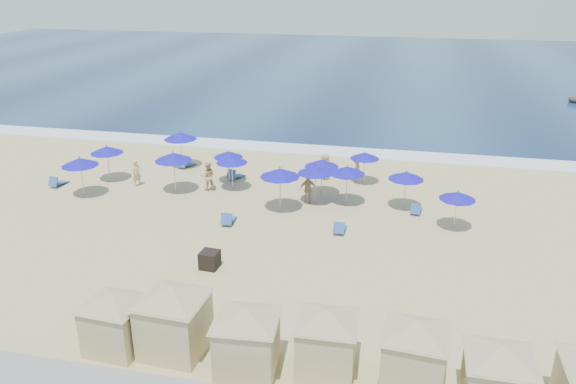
% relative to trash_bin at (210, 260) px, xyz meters
% --- Properties ---
extents(ground, '(160.00, 160.00, 0.00)m').
position_rel_trash_bin_xyz_m(ground, '(1.44, 3.31, -0.41)').
color(ground, tan).
rests_on(ground, ground).
extents(ocean, '(160.00, 80.00, 0.06)m').
position_rel_trash_bin_xyz_m(ocean, '(1.44, 58.31, -0.38)').
color(ocean, '#0D224A').
rests_on(ocean, ground).
extents(surf_line, '(160.00, 2.50, 0.08)m').
position_rel_trash_bin_xyz_m(surf_line, '(1.44, 18.81, -0.37)').
color(surf_line, white).
rests_on(surf_line, ground).
extents(trash_bin, '(0.87, 0.87, 0.82)m').
position_rel_trash_bin_xyz_m(trash_bin, '(0.00, 0.00, 0.00)').
color(trash_bin, black).
rests_on(trash_bin, ground).
extents(cabana_0, '(4.05, 4.05, 2.54)m').
position_rel_trash_bin_xyz_m(cabana_0, '(-1.25, -6.31, 1.05)').
color(cabana_0, '#CAB88A').
rests_on(cabana_0, ground).
extents(cabana_1, '(4.64, 4.64, 2.91)m').
position_rel_trash_bin_xyz_m(cabana_1, '(0.86, -5.97, 1.26)').
color(cabana_1, '#CAB88A').
rests_on(cabana_1, ground).
extents(cabana_2, '(4.33, 4.33, 2.72)m').
position_rel_trash_bin_xyz_m(cabana_2, '(3.67, -6.41, 1.15)').
color(cabana_2, '#CAB88A').
rests_on(cabana_2, ground).
extents(cabana_3, '(4.19, 4.19, 2.63)m').
position_rel_trash_bin_xyz_m(cabana_3, '(6.30, -5.83, 1.10)').
color(cabana_3, '#CAB88A').
rests_on(cabana_3, ground).
extents(cabana_4, '(4.29, 4.29, 2.70)m').
position_rel_trash_bin_xyz_m(cabana_4, '(9.22, -5.95, 1.14)').
color(cabana_4, '#CAB88A').
rests_on(cabana_4, ground).
extents(cabana_5, '(4.24, 4.24, 2.66)m').
position_rel_trash_bin_xyz_m(cabana_5, '(11.70, -6.62, 1.11)').
color(cabana_5, '#CAB88A').
rests_on(cabana_5, ground).
extents(umbrella_0, '(2.12, 2.12, 2.41)m').
position_rel_trash_bin_xyz_m(umbrella_0, '(-10.31, 9.56, 1.68)').
color(umbrella_0, '#A5A8AD').
rests_on(umbrella_0, ground).
extents(umbrella_1, '(2.20, 2.20, 2.51)m').
position_rel_trash_bin_xyz_m(umbrella_1, '(-10.49, 6.77, 1.77)').
color(umbrella_1, '#A5A8AD').
rests_on(umbrella_1, ground).
extents(umbrella_2, '(2.28, 2.28, 2.59)m').
position_rel_trash_bin_xyz_m(umbrella_2, '(-6.74, 13.08, 1.84)').
color(umbrella_2, '#A5A8AD').
rests_on(umbrella_2, ground).
extents(umbrella_3, '(2.31, 2.31, 2.63)m').
position_rel_trash_bin_xyz_m(umbrella_3, '(-5.32, 8.60, 1.87)').
color(umbrella_3, '#A5A8AD').
rests_on(umbrella_3, ground).
extents(umbrella_4, '(1.91, 1.91, 2.18)m').
position_rel_trash_bin_xyz_m(umbrella_4, '(-2.60, 10.91, 1.48)').
color(umbrella_4, '#A5A8AD').
rests_on(umbrella_4, ground).
extents(umbrella_5, '(1.98, 1.98, 2.26)m').
position_rel_trash_bin_xyz_m(umbrella_5, '(-2.00, 9.77, 1.55)').
color(umbrella_5, '#A5A8AD').
rests_on(umbrella_5, ground).
extents(umbrella_6, '(2.30, 2.30, 2.61)m').
position_rel_trash_bin_xyz_m(umbrella_6, '(1.64, 7.22, 1.86)').
color(umbrella_6, '#A5A8AD').
rests_on(umbrella_6, ground).
extents(umbrella_7, '(2.11, 2.11, 2.41)m').
position_rel_trash_bin_xyz_m(umbrella_7, '(3.41, 8.67, 1.68)').
color(umbrella_7, '#A5A8AD').
rests_on(umbrella_7, ground).
extents(umbrella_8, '(2.12, 2.12, 2.42)m').
position_rel_trash_bin_xyz_m(umbrella_8, '(5.21, 8.92, 1.69)').
color(umbrella_8, '#A5A8AD').
rests_on(umbrella_8, ground).
extents(umbrella_9, '(1.90, 1.90, 2.16)m').
position_rel_trash_bin_xyz_m(umbrella_9, '(5.90, 12.59, 1.46)').
color(umbrella_9, '#A5A8AD').
rests_on(umbrella_9, ground).
extents(umbrella_10, '(2.04, 2.04, 2.33)m').
position_rel_trash_bin_xyz_m(umbrella_10, '(8.55, 8.95, 1.61)').
color(umbrella_10, '#A5A8AD').
rests_on(umbrella_10, ground).
extents(umbrella_11, '(1.92, 1.92, 2.19)m').
position_rel_trash_bin_xyz_m(umbrella_11, '(11.23, 6.74, 1.49)').
color(umbrella_11, '#A5A8AD').
rests_on(umbrella_11, ground).
extents(umbrella_12, '(2.10, 2.10, 2.39)m').
position_rel_trash_bin_xyz_m(umbrella_12, '(3.56, 9.94, 1.66)').
color(umbrella_12, '#A5A8AD').
rests_on(umbrella_12, ground).
extents(beach_chair_0, '(0.70, 1.39, 0.74)m').
position_rel_trash_bin_xyz_m(beach_chair_0, '(-13.05, 7.87, -0.15)').
color(beach_chair_0, '#2A539B').
rests_on(beach_chair_0, ground).
extents(beach_chair_1, '(1.00, 1.53, 0.77)m').
position_rel_trash_bin_xyz_m(beach_chair_1, '(-6.48, 13.05, -0.14)').
color(beach_chair_1, '#2A539B').
rests_on(beach_chair_1, ground).
extents(beach_chair_2, '(1.05, 1.49, 0.75)m').
position_rel_trash_bin_xyz_m(beach_chair_2, '(-2.43, 11.55, -0.15)').
color(beach_chair_2, '#2A539B').
rests_on(beach_chair_2, ground).
extents(beach_chair_3, '(0.69, 1.40, 0.75)m').
position_rel_trash_bin_xyz_m(beach_chair_3, '(-0.68, 4.79, -0.15)').
color(beach_chair_3, '#2A539B').
rests_on(beach_chair_3, ground).
extents(beach_chair_4, '(0.61, 1.30, 0.71)m').
position_rel_trash_bin_xyz_m(beach_chair_4, '(5.36, 5.00, -0.16)').
color(beach_chair_4, '#2A539B').
rests_on(beach_chair_4, ground).
extents(beach_chair_5, '(0.70, 1.29, 0.68)m').
position_rel_trash_bin_xyz_m(beach_chair_5, '(9.25, 8.40, -0.17)').
color(beach_chair_5, '#2A539B').
rests_on(beach_chair_5, ground).
extents(beachgoer_0, '(0.67, 0.73, 1.68)m').
position_rel_trash_bin_xyz_m(beachgoer_0, '(-8.09, 9.03, 0.43)').
color(beachgoer_0, tan).
rests_on(beachgoer_0, ground).
extents(beachgoer_1, '(1.07, 0.96, 1.81)m').
position_rel_trash_bin_xyz_m(beachgoer_1, '(-3.43, 9.30, 0.50)').
color(beachgoer_1, tan).
rests_on(beachgoer_1, ground).
extents(beachgoer_2, '(1.11, 0.81, 1.75)m').
position_rel_trash_bin_xyz_m(beachgoer_2, '(2.99, 8.56, 0.47)').
color(beachgoer_2, tan).
rests_on(beachgoer_2, ground).
extents(beachgoer_3, '(0.89, 1.19, 1.65)m').
position_rel_trash_bin_xyz_m(beachgoer_3, '(5.37, 12.84, 0.42)').
color(beachgoer_3, tan).
rests_on(beachgoer_3, ground).
extents(beachgoer_4, '(1.00, 0.99, 1.75)m').
position_rel_trash_bin_xyz_m(beachgoer_4, '(3.37, 12.87, 0.47)').
color(beachgoer_4, tan).
rests_on(beachgoer_4, ground).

